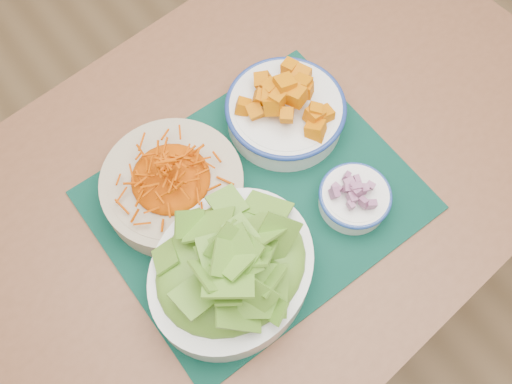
% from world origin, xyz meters
% --- Properties ---
extents(ground, '(4.00, 4.00, 0.00)m').
position_xyz_m(ground, '(0.00, 0.00, 0.00)').
color(ground, '#9A744A').
rests_on(ground, ground).
extents(table, '(1.19, 0.84, 0.75)m').
position_xyz_m(table, '(-0.34, 0.18, 0.64)').
color(table, brown).
rests_on(table, ground).
extents(placemat, '(0.49, 0.40, 0.00)m').
position_xyz_m(placemat, '(-0.41, 0.14, 0.75)').
color(placemat, black).
rests_on(placemat, table).
extents(carrot_bowl, '(0.28, 0.28, 0.09)m').
position_xyz_m(carrot_bowl, '(-0.51, 0.23, 0.79)').
color(carrot_bowl, '#BBA88B').
rests_on(carrot_bowl, placemat).
extents(squash_bowl, '(0.26, 0.26, 0.10)m').
position_xyz_m(squash_bowl, '(-0.28, 0.23, 0.80)').
color(squash_bowl, white).
rests_on(squash_bowl, placemat).
extents(lettuce_bowl, '(0.32, 0.30, 0.13)m').
position_xyz_m(lettuce_bowl, '(-0.52, 0.06, 0.81)').
color(lettuce_bowl, white).
rests_on(lettuce_bowl, placemat).
extents(onion_bowl, '(0.13, 0.13, 0.06)m').
position_xyz_m(onion_bowl, '(-0.29, 0.04, 0.78)').
color(onion_bowl, white).
rests_on(onion_bowl, placemat).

